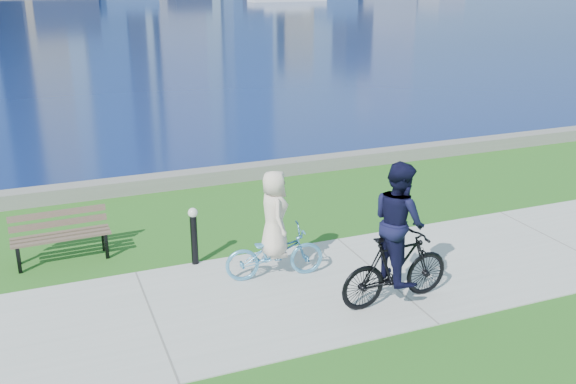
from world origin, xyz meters
The scene contains 8 objects.
ground centered at (0.00, 0.00, 0.00)m, with size 320.00×320.00×0.00m, color #215B18.
concrete_path centered at (0.00, 0.00, 0.01)m, with size 80.00×3.50×0.02m, color #ABACA6.
seawall centered at (0.00, 6.20, 0.17)m, with size 90.00×0.50×0.35m, color slate.
bay_water centered at (0.00, 72.00, 0.00)m, with size 320.00×131.00×0.01m, color #0C1C50.
park_bench centered at (-5.15, 2.84, 0.55)m, with size 1.76×0.66×0.90m.
bollard_lamp centered at (-2.92, 1.71, 0.63)m, with size 0.18×0.18×1.10m.
cyclist_woman centered at (-1.76, 0.67, 0.74)m, with size 0.82×1.80×1.94m.
cyclist_man centered at (-0.28, -0.89, 1.01)m, with size 0.78×1.99×2.36m.
Camera 1 is at (-5.30, -8.82, 5.13)m, focal length 40.00 mm.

